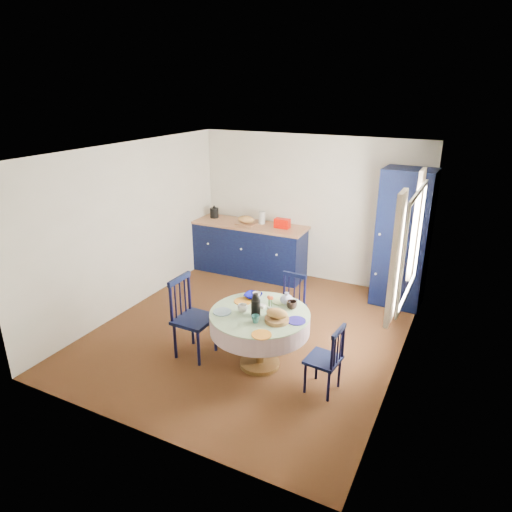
% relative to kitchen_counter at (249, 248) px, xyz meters
% --- Properties ---
extents(floor, '(4.50, 4.50, 0.00)m').
position_rel_kitchen_counter_xyz_m(floor, '(1.00, -1.90, -0.48)').
color(floor, black).
rests_on(floor, ground).
extents(ceiling, '(4.50, 4.50, 0.00)m').
position_rel_kitchen_counter_xyz_m(ceiling, '(1.00, -1.90, 2.02)').
color(ceiling, white).
rests_on(ceiling, wall_back).
extents(wall_back, '(4.00, 0.02, 2.50)m').
position_rel_kitchen_counter_xyz_m(wall_back, '(1.00, 0.35, 0.77)').
color(wall_back, white).
rests_on(wall_back, floor).
extents(wall_left, '(0.02, 4.50, 2.50)m').
position_rel_kitchen_counter_xyz_m(wall_left, '(-1.00, -1.90, 0.77)').
color(wall_left, white).
rests_on(wall_left, floor).
extents(wall_right, '(0.02, 4.50, 2.50)m').
position_rel_kitchen_counter_xyz_m(wall_right, '(3.00, -1.90, 0.77)').
color(wall_right, white).
rests_on(wall_right, floor).
extents(window, '(0.10, 1.74, 1.45)m').
position_rel_kitchen_counter_xyz_m(window, '(2.95, -1.60, 1.04)').
color(window, white).
rests_on(window, wall_right).
extents(kitchen_counter, '(2.11, 0.70, 1.18)m').
position_rel_kitchen_counter_xyz_m(kitchen_counter, '(0.00, 0.00, 0.00)').
color(kitchen_counter, black).
rests_on(kitchen_counter, floor).
extents(pantry_cabinet, '(0.77, 0.57, 2.13)m').
position_rel_kitchen_counter_xyz_m(pantry_cabinet, '(2.66, -0.05, 0.58)').
color(pantry_cabinet, black).
rests_on(pantry_cabinet, floor).
extents(dining_table, '(1.20, 1.20, 1.00)m').
position_rel_kitchen_counter_xyz_m(dining_table, '(1.50, -2.58, 0.12)').
color(dining_table, '#543A18').
rests_on(dining_table, floor).
extents(chair_left, '(0.45, 0.47, 1.04)m').
position_rel_kitchen_counter_xyz_m(chair_left, '(0.60, -2.72, 0.05)').
color(chair_left, black).
rests_on(chair_left, floor).
extents(chair_far, '(0.40, 0.39, 0.85)m').
position_rel_kitchen_counter_xyz_m(chair_far, '(1.51, -1.69, -0.05)').
color(chair_far, black).
rests_on(chair_far, floor).
extents(chair_right, '(0.39, 0.40, 0.83)m').
position_rel_kitchen_counter_xyz_m(chair_right, '(2.37, -2.70, -0.06)').
color(chair_right, black).
rests_on(chair_right, floor).
extents(mug_a, '(0.12, 0.12, 0.09)m').
position_rel_kitchen_counter_xyz_m(mug_a, '(1.29, -2.65, 0.29)').
color(mug_a, silver).
rests_on(mug_a, dining_table).
extents(mug_b, '(0.10, 0.10, 0.09)m').
position_rel_kitchen_counter_xyz_m(mug_b, '(1.55, -2.81, 0.29)').
color(mug_b, '#2D6D6E').
rests_on(mug_b, dining_table).
extents(mug_c, '(0.13, 0.13, 0.10)m').
position_rel_kitchen_counter_xyz_m(mug_c, '(1.78, -2.31, 0.29)').
color(mug_c, black).
rests_on(mug_c, dining_table).
extents(mug_d, '(0.10, 0.10, 0.09)m').
position_rel_kitchen_counter_xyz_m(mug_d, '(1.29, -2.27, 0.29)').
color(mug_d, silver).
rests_on(mug_d, dining_table).
extents(cobalt_bowl, '(0.22, 0.22, 0.05)m').
position_rel_kitchen_counter_xyz_m(cobalt_bowl, '(1.23, -2.25, 0.27)').
color(cobalt_bowl, '#090B78').
rests_on(cobalt_bowl, dining_table).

